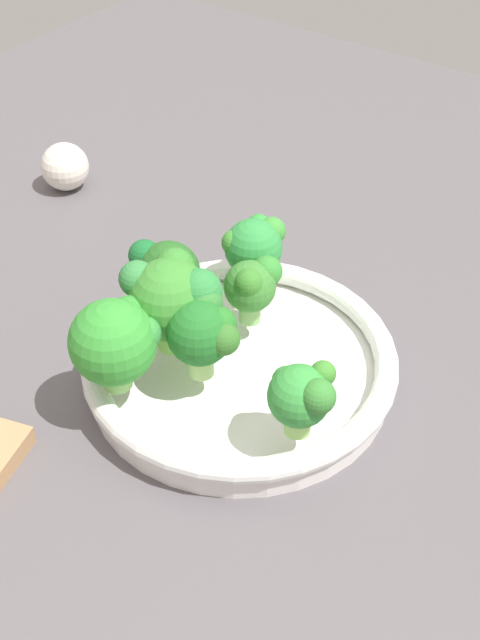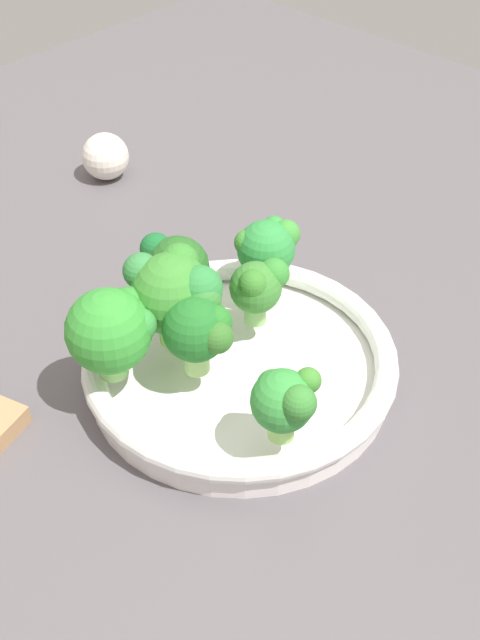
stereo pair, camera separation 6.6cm
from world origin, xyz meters
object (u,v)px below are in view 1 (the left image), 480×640
(broccoli_floret_1, at_px, (204,330))
(broccoli_floret_3, at_px, (165,272))
(broccoli_floret_0, at_px, (116,341))
(broccoli_floret_2, at_px, (171,296))
(bowl, at_px, (240,364))
(garlic_bulb, at_px, (65,167))
(broccoli_floret_6, at_px, (302,395))
(broccoli_floret_4, at_px, (254,247))
(broccoli_floret_5, at_px, (252,285))

(broccoli_floret_1, xyz_separation_m, broccoli_floret_3, (0.04, 0.08, -0.01))
(broccoli_floret_0, relative_size, broccoli_floret_2, 0.94)
(bowl, relative_size, broccoli_floret_1, 3.74)
(garlic_bulb, bearing_deg, bowl, -112.01)
(broccoli_floret_3, distance_m, broccoli_floret_6, 0.18)
(broccoli_floret_0, xyz_separation_m, broccoli_floret_2, (0.06, -0.01, 0.01))
(broccoli_floret_4, bearing_deg, broccoli_floret_3, 148.93)
(broccoli_floret_0, distance_m, garlic_bulb, 0.36)
(broccoli_floret_6, bearing_deg, broccoli_floret_1, 84.20)
(broccoli_floret_4, bearing_deg, broccoli_floret_6, -133.92)
(broccoli_floret_5, bearing_deg, broccoli_floret_3, 112.24)
(broccoli_floret_2, distance_m, broccoli_floret_5, 0.07)
(broccoli_floret_3, height_order, broccoli_floret_4, broccoli_floret_4)
(broccoli_floret_3, relative_size, broccoli_floret_5, 1.10)
(bowl, bearing_deg, broccoli_floret_0, 149.07)
(broccoli_floret_2, height_order, garlic_bulb, broccoli_floret_2)
(broccoli_floret_3, xyz_separation_m, broccoli_floret_4, (0.07, -0.04, 0.00))
(bowl, relative_size, broccoli_floret_5, 4.43)
(broccoli_floret_4, bearing_deg, broccoli_floret_5, -146.71)
(broccoli_floret_1, height_order, broccoli_floret_4, broccoli_floret_1)
(broccoli_floret_0, relative_size, broccoli_floret_5, 1.32)
(broccoli_floret_5, bearing_deg, broccoli_floret_0, 162.40)
(broccoli_floret_0, height_order, broccoli_floret_6, broccoli_floret_0)
(bowl, xyz_separation_m, broccoli_floret_6, (-0.05, -0.09, 0.05))
(broccoli_floret_2, bearing_deg, garlic_bulb, 60.59)
(broccoli_floret_3, bearing_deg, broccoli_floret_2, -133.85)
(bowl, height_order, broccoli_floret_6, broccoli_floret_6)
(broccoli_floret_4, distance_m, broccoli_floret_6, 0.18)
(broccoli_floret_3, height_order, broccoli_floret_6, broccoli_floret_3)
(broccoli_floret_0, bearing_deg, garlic_bulb, 51.97)
(broccoli_floret_6, bearing_deg, broccoli_floret_4, 46.08)
(bowl, xyz_separation_m, broccoli_floret_4, (0.08, 0.04, 0.06))
(bowl, relative_size, broccoli_floret_2, 3.17)
(broccoli_floret_6, relative_size, garlic_bulb, 1.14)
(broccoli_floret_4, bearing_deg, broccoli_floret_1, -163.39)
(bowl, distance_m, broccoli_floret_3, 0.10)
(broccoli_floret_1, relative_size, garlic_bulb, 1.32)
(broccoli_floret_1, bearing_deg, broccoli_floret_0, 137.05)
(broccoli_floret_6, bearing_deg, garlic_bulb, 66.65)
(broccoli_floret_2, xyz_separation_m, broccoli_floret_4, (0.10, -0.01, -0.01))
(bowl, xyz_separation_m, broccoli_floret_2, (-0.03, 0.05, 0.07))
(broccoli_floret_0, xyz_separation_m, garlic_bulb, (0.22, 0.28, -0.05))
(broccoli_floret_1, relative_size, broccoli_floret_5, 1.18)
(bowl, bearing_deg, broccoli_floret_2, 120.53)
(broccoli_floret_1, bearing_deg, garlic_bulb, 62.25)
(broccoli_floret_0, xyz_separation_m, broccoli_floret_3, (0.09, 0.03, -0.01))
(broccoli_floret_3, distance_m, garlic_bulb, 0.29)
(broccoli_floret_0, relative_size, broccoli_floret_1, 1.11)
(broccoli_floret_4, xyz_separation_m, broccoli_floret_5, (-0.04, -0.03, -0.00))
(garlic_bulb, bearing_deg, broccoli_floret_1, -117.75)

